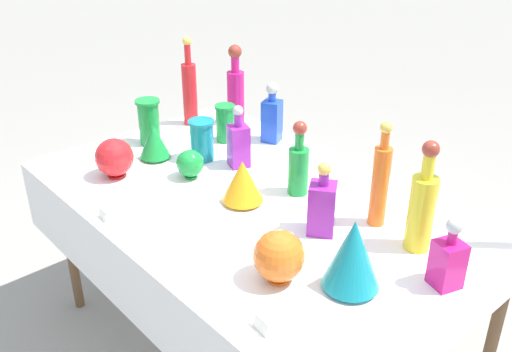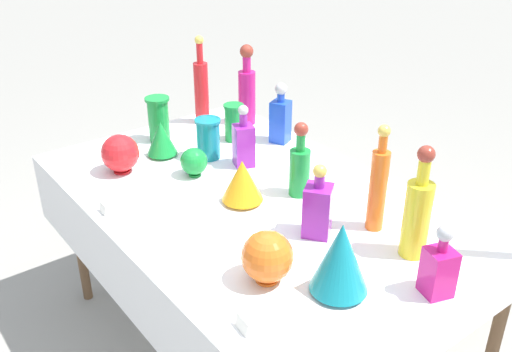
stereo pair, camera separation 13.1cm
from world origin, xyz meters
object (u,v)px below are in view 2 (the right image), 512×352
tall_bottle_3 (417,213)px  tall_bottle_4 (247,90)px  slender_vase_1 (208,137)px  fluted_vase_2 (242,181)px  tall_bottle_2 (201,89)px  square_decanter_1 (439,267)px  tall_bottle_0 (378,186)px  square_decanter_3 (318,208)px  fluted_vase_1 (161,138)px  slender_vase_0 (234,121)px  fluted_vase_0 (340,258)px  round_bowl_2 (267,257)px  cardboard_box_behind_left (417,258)px  round_bowl_1 (120,153)px  slender_vase_2 (158,118)px  square_decanter_2 (244,142)px  round_bowl_0 (194,162)px  square_decanter_0 (280,117)px  tall_bottle_1 (300,166)px

tall_bottle_3 → tall_bottle_4: 1.24m
slender_vase_1 → fluted_vase_2: (0.40, -0.11, -0.01)m
tall_bottle_2 → square_decanter_1: 1.54m
tall_bottle_0 → fluted_vase_2: size_ratio=2.26×
square_decanter_3 → slender_vase_1: 0.73m
tall_bottle_2 → fluted_vase_1: tall_bottle_2 is taller
slender_vase_0 → fluted_vase_0: fluted_vase_0 is taller
square_decanter_1 → round_bowl_2: 0.49m
square_decanter_1 → cardboard_box_behind_left: 1.23m
tall_bottle_4 → round_bowl_1: 0.74m
slender_vase_2 → round_bowl_1: slender_vase_2 is taller
fluted_vase_1 → slender_vase_2: bearing=154.6°
slender_vase_1 → tall_bottle_0: bearing=9.9°
fluted_vase_1 → round_bowl_2: bearing=-10.7°
slender_vase_1 → fluted_vase_0: 1.01m
square_decanter_2 → slender_vase_2: (-0.44, -0.15, 0.01)m
slender_vase_1 → round_bowl_2: size_ratio=1.08×
round_bowl_0 → slender_vase_0: bearing=120.1°
slender_vase_0 → round_bowl_1: (-0.01, -0.55, -0.01)m
slender_vase_1 → slender_vase_2: size_ratio=0.85×
slender_vase_0 → tall_bottle_3: bearing=-4.0°
tall_bottle_0 → square_decanter_3: size_ratio=1.46×
square_decanter_1 → slender_vase_2: size_ratio=1.11×
square_decanter_1 → fluted_vase_1: bearing=-172.7°
square_decanter_2 → square_decanter_3: (0.57, -0.12, -0.00)m
fluted_vase_1 → fluted_vase_2: fluted_vase_2 is taller
square_decanter_1 → slender_vase_2: (-1.45, -0.10, 0.02)m
tall_bottle_3 → square_decanter_3: 0.32m
round_bowl_1 → slender_vase_1: bearing=74.2°
tall_bottle_0 → slender_vase_1: (-0.82, -0.14, -0.07)m
tall_bottle_4 → square_decanter_1: size_ratio=1.70×
fluted_vase_0 → square_decanter_2: bearing=161.8°
round_bowl_2 → tall_bottle_0: bearing=90.8°
square_decanter_1 → round_bowl_1: 1.32m
square_decanter_0 → slender_vase_1: size_ratio=1.57×
tall_bottle_2 → square_decanter_1: bearing=-6.9°
tall_bottle_1 → slender_vase_0: (-0.57, 0.10, -0.03)m
tall_bottle_4 → round_bowl_2: size_ratio=2.38×
fluted_vase_0 → fluted_vase_2: 0.60m
tall_bottle_0 → cardboard_box_behind_left: bearing=111.5°
square_decanter_1 → round_bowl_2: bearing=-134.4°
slender_vase_1 → square_decanter_0: bearing=81.6°
fluted_vase_2 → round_bowl_0: fluted_vase_2 is taller
tall_bottle_2 → fluted_vase_1: (0.22, -0.35, -0.09)m
tall_bottle_3 → square_decanter_2: tall_bottle_3 is taller
square_decanter_2 → round_bowl_0: 0.22m
tall_bottle_4 → tall_bottle_1: bearing=-21.5°
square_decanter_3 → slender_vase_0: (-0.81, 0.24, -0.01)m
slender_vase_0 → cardboard_box_behind_left: bearing=45.6°
tall_bottle_1 → square_decanter_3: size_ratio=1.13×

